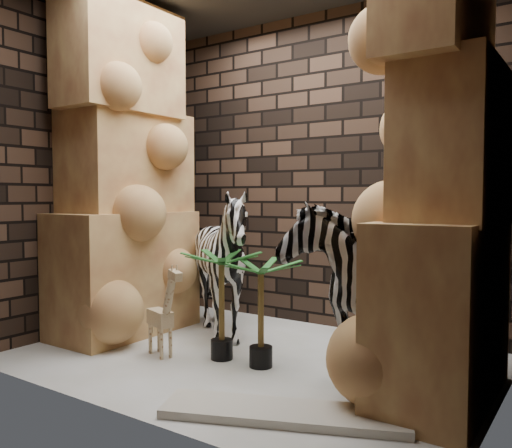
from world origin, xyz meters
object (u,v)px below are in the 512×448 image
Objects in this scene: palm_front at (261,313)px; palm_back at (222,305)px; zebra_right at (349,270)px; zebra_left at (223,272)px; giraffe_toy at (160,308)px; surfboard at (284,413)px.

palm_front is 0.35m from palm_back.
zebra_right is 1.00m from palm_back.
zebra_right is at bearing -12.90° from zebra_left.
surfboard is (1.39, -0.43, -0.36)m from giraffe_toy.
palm_back is at bearing -177.41° from palm_front.
zebra_right is at bearing 29.20° from palm_front.
giraffe_toy is 0.55× the size of surfboard.
zebra_right reaches higher than palm_back.
surfboard is (1.28, -1.09, -0.56)m from zebra_left.
giraffe_toy is (-1.35, -0.53, -0.34)m from zebra_right.
giraffe_toy is at bearing 140.43° from surfboard.
zebra_left is at bearing 160.74° from zebra_right.
palm_back reaches higher than palm_front.
giraffe_toy is 0.50m from palm_back.
palm_front is (0.80, 0.22, 0.02)m from giraffe_toy.
zebra_left is 0.93× the size of surfboard.
surfboard is (0.59, -0.65, -0.37)m from palm_front.
zebra_left is at bearing 117.13° from surfboard.
zebra_left is 0.59m from palm_back.
surfboard is at bearing -47.29° from zebra_left.
zebra_right reaches higher than giraffe_toy.
zebra_right is 1.49m from giraffe_toy.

